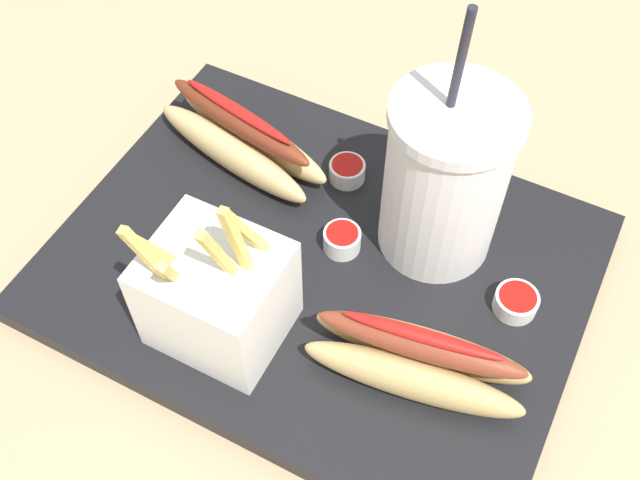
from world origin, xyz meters
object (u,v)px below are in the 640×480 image
Objects in this scene: hot_dog_2 at (241,139)px; ketchup_cup_3 at (347,170)px; hot_dog_1 at (418,359)px; ketchup_cup_1 at (342,239)px; fries_basket at (217,294)px; ketchup_cup_2 at (516,301)px; soda_cup at (445,180)px.

hot_dog_2 is 0.10m from ketchup_cup_3.
hot_dog_2 is (0.24, -0.14, -0.00)m from hot_dog_1.
hot_dog_2 is at bearing -21.53° from ketchup_cup_1.
fries_basket is at bearing 66.24° from ketchup_cup_1.
hot_dog_2 is 0.29m from ketchup_cup_2.
ketchup_cup_1 is at bearing -38.42° from hot_dog_1.
ketchup_cup_2 is at bearing 157.55° from soda_cup.
soda_cup reaches higher than ketchup_cup_1.
hot_dog_1 reaches higher than ketchup_cup_1.
soda_cup is at bearing 178.50° from hot_dog_2.
fries_basket reaches higher than hot_dog_1.
soda_cup is 7.26× the size of ketchup_cup_3.
fries_basket is at bearing 84.14° from ketchup_cup_3.
ketchup_cup_3 is (0.03, -0.07, -0.00)m from ketchup_cup_1.
hot_dog_1 is (-0.04, 0.13, -0.05)m from soda_cup.
ketchup_cup_3 is at bearing -67.02° from ketchup_cup_1.
hot_dog_1 is 0.21m from ketchup_cup_3.
ketchup_cup_2 is 1.07× the size of ketchup_cup_3.
hot_dog_2 reaches higher than ketchup_cup_2.
hot_dog_1 is at bearing 141.58° from ketchup_cup_1.
ketchup_cup_3 is (-0.10, -0.02, -0.02)m from hot_dog_2.
ketchup_cup_2 is 0.20m from ketchup_cup_3.
ketchup_cup_2 is at bearing 171.79° from hot_dog_2.
fries_basket is at bearing 11.58° from hot_dog_1.
ketchup_cup_1 is at bearing 34.57° from soda_cup.
hot_dog_1 is at bearing 130.95° from ketchup_cup_3.
hot_dog_2 is (0.08, -0.17, -0.02)m from fries_basket.
fries_basket is 4.63× the size of ketchup_cup_3.
hot_dog_2 is 5.78× the size of ketchup_cup_1.
ketchup_cup_2 is (-0.21, -0.13, -0.04)m from fries_basket.
fries_basket reaches higher than hot_dog_2.
fries_basket is at bearing 53.83° from soda_cup.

